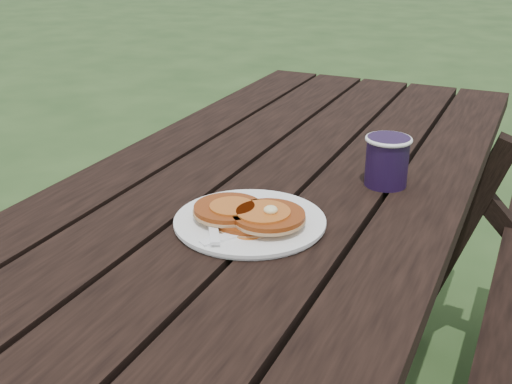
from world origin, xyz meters
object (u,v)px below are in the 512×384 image
at_px(picnic_table, 273,332).
at_px(pancake_stack, 249,215).
at_px(coffee_cup, 387,158).
at_px(plate, 250,222).

relative_size(picnic_table, pancake_stack, 9.37).
xyz_separation_m(pancake_stack, coffee_cup, (0.16, 0.28, 0.03)).
bearing_deg(pancake_stack, plate, 111.43).
bearing_deg(plate, coffee_cup, 58.79).
bearing_deg(pancake_stack, coffee_cup, 60.51).
relative_size(plate, coffee_cup, 2.57).
height_order(pancake_stack, coffee_cup, coffee_cup).
distance_m(pancake_stack, coffee_cup, 0.33).
relative_size(picnic_table, coffee_cup, 18.45).
distance_m(picnic_table, coffee_cup, 0.49).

